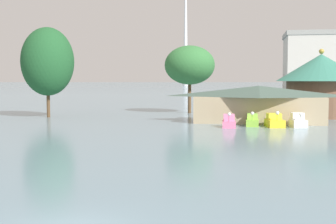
% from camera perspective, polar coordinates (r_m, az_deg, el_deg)
% --- Properties ---
extents(pedal_boat_pink, '(1.50, 2.43, 1.66)m').
position_cam_1_polar(pedal_boat_pink, '(49.14, 7.58, -1.25)').
color(pedal_boat_pink, pink).
rests_on(pedal_boat_pink, ground).
extents(pedal_boat_lime, '(1.36, 2.92, 1.65)m').
position_cam_1_polar(pedal_boat_lime, '(51.14, 10.43, -1.09)').
color(pedal_boat_lime, '#8CCC3F').
rests_on(pedal_boat_lime, ground).
extents(pedal_boat_yellow, '(2.14, 3.12, 1.77)m').
position_cam_1_polar(pedal_boat_yellow, '(50.50, 13.08, -1.15)').
color(pedal_boat_yellow, yellow).
rests_on(pedal_boat_yellow, ground).
extents(pedal_boat_white, '(1.83, 2.47, 1.58)m').
position_cam_1_polar(pedal_boat_white, '(50.98, 15.84, -1.12)').
color(pedal_boat_white, white).
rests_on(pedal_boat_white, ground).
extents(boathouse, '(16.02, 7.25, 4.34)m').
position_cam_1_polar(boathouse, '(55.36, 11.19, 1.08)').
color(boathouse, tan).
rests_on(boathouse, ground).
extents(green_roof_pavilion, '(11.99, 11.99, 9.23)m').
position_cam_1_polar(green_roof_pavilion, '(65.81, 18.45, 3.64)').
color(green_roof_pavilion, brown).
rests_on(green_roof_pavilion, ground).
extents(shoreline_tree_tall_left, '(7.03, 7.03, 12.05)m').
position_cam_1_polar(shoreline_tree_tall_left, '(63.81, -14.73, 6.07)').
color(shoreline_tree_tall_left, brown).
rests_on(shoreline_tree_tall_left, ground).
extents(shoreline_tree_mid, '(7.58, 7.58, 10.20)m').
position_cam_1_polar(shoreline_tree_mid, '(69.62, 2.71, 5.83)').
color(shoreline_tree_mid, brown).
rests_on(shoreline_tree_mid, ground).
extents(distant_broadcast_tower, '(5.56, 5.56, 167.28)m').
position_cam_1_polar(distant_broadcast_tower, '(387.11, 2.21, 13.12)').
color(distant_broadcast_tower, silver).
rests_on(distant_broadcast_tower, ground).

